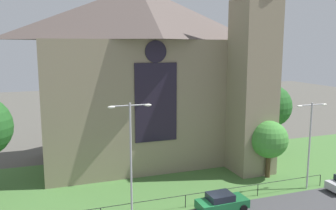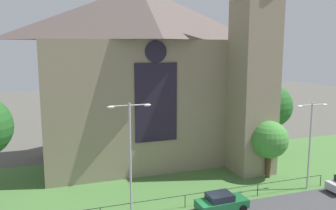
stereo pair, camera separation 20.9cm
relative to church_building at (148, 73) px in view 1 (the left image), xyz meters
The scene contains 9 objects.
ground 11.83m from the church_building, 90.78° to the right, with size 160.00×160.00×0.00m, color #56544C.
grass_verge 12.94m from the church_building, 90.58° to the right, with size 120.00×20.00×0.01m, color #477538.
church_building is the anchor object (origin of this frame).
iron_railing 16.31m from the church_building, 93.31° to the right, with size 28.17×0.07×1.13m.
tree_right_far 15.74m from the church_building, 10.14° to the right, with size 5.26×5.26×8.67m.
tree_right_near 15.21m from the church_building, 44.49° to the right, with size 3.79×3.79×5.90m.
streetlamp_near 15.20m from the church_building, 111.79° to the right, with size 3.37×0.26×9.14m.
streetlamp_far 18.48m from the church_building, 49.24° to the right, with size 3.37×0.26×8.24m.
parked_car_green 17.75m from the church_building, 83.07° to the right, with size 4.24×2.10×1.51m.
Camera 1 is at (-11.44, -23.27, 13.32)m, focal length 38.02 mm.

